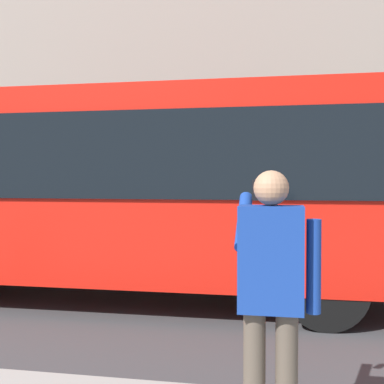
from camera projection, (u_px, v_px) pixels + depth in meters
name	position (u px, v px, depth m)	size (l,w,h in m)	color
ground_plane	(228.00, 297.00, 7.32)	(60.00, 60.00, 0.00)	#38383A
building_facade_far	(254.00, 34.00, 13.84)	(28.00, 1.55, 12.00)	gray
red_bus	(115.00, 187.00, 7.29)	(9.05, 2.54, 3.08)	red
pedestrian_photographer	(271.00, 284.00, 3.00)	(0.53, 0.52, 1.70)	#4C4238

